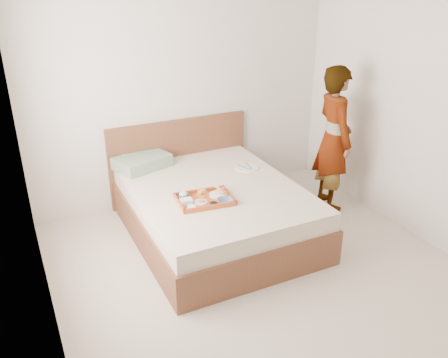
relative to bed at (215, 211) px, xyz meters
The scene contains 18 objects.
ground 1.04m from the bed, 84.80° to the right, with size 3.50×4.00×0.01m, color beige.
wall_back 1.44m from the bed, 84.80° to the left, with size 3.50×0.01×2.60m, color silver.
wall_left 2.20m from the bed, 148.92° to the right, with size 0.01×4.00×2.60m, color silver.
wall_right 2.34m from the bed, 28.51° to the right, with size 0.01×4.00×2.60m, color silver.
bed is the anchor object (origin of this frame).
headboard 0.99m from the bed, 90.00° to the left, with size 1.65×0.06×0.95m, color brown.
pillow 0.99m from the bed, 121.62° to the left, with size 0.55×0.38×0.13m, color #87A284.
tray 0.43m from the bed, 132.48° to the right, with size 0.51×0.37×0.05m, color #AC4618.
prawn_plate 0.35m from the bed, 106.06° to the right, with size 0.18×0.18×0.01m, color white.
navy_bowl_big 0.47m from the bed, 100.16° to the right, with size 0.14×0.14×0.04m, color #182246.
sauce_dish 0.51m from the bed, 116.74° to the right, with size 0.07×0.07×0.03m, color black.
meat_plate 0.47m from the bed, 135.40° to the right, with size 0.13×0.13×0.01m, color white.
bread_plate 0.36m from the bed, 146.59° to the right, with size 0.12×0.12×0.01m, color orange.
salad_bowl 0.48m from the bed, 164.93° to the right, with size 0.11×0.11×0.03m, color #182246.
plastic_tub 0.55m from the bed, 150.02° to the right, with size 0.11×0.09×0.05m, color silver.
cheese_round 0.59m from the bed, 138.80° to the right, with size 0.07×0.07×0.03m, color white.
dinner_plate 0.65m from the bed, 29.77° to the left, with size 0.26×0.26×0.01m, color white.
person 1.53m from the bed, ahead, with size 0.58×0.38×1.60m, color silver.
Camera 1 is at (-1.83, -2.76, 2.49)m, focal length 37.42 mm.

